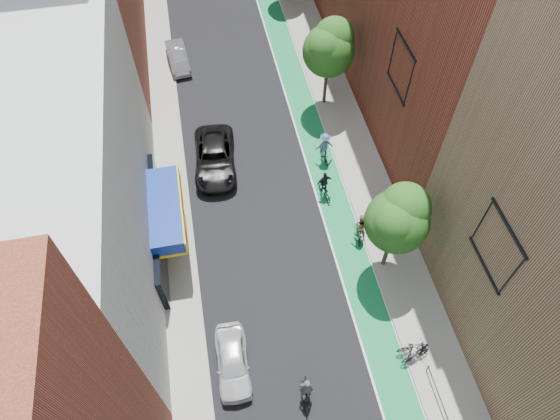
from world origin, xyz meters
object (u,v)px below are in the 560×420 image
parked_car_silver (178,57)px  cyclist_lane_mid (324,187)px  parked_car_black (215,158)px  cyclist_lane_near (359,229)px  cyclist_lane_far (324,148)px  parked_car_white (233,362)px  cyclist_lead (306,392)px

parked_car_silver → cyclist_lane_mid: (8.09, -14.98, 0.08)m
cyclist_lane_mid → parked_car_black: bearing=-40.5°
cyclist_lane_near → cyclist_lane_mid: (-1.21, 3.57, -0.16)m
parked_car_silver → cyclist_lane_mid: 17.02m
parked_car_black → cyclist_lane_far: bearing=-1.1°
parked_car_white → parked_car_black: size_ratio=0.71×
parked_car_black → parked_car_white: bearing=-88.2°
cyclist_lead → cyclist_lane_near: (5.19, 8.54, 0.19)m
parked_car_white → parked_car_black: bearing=88.5°
cyclist_lane_near → cyclist_lane_mid: 3.77m
parked_car_silver → cyclist_lane_near: size_ratio=1.94×
cyclist_lane_mid → cyclist_lane_far: size_ratio=0.91×
parked_car_white → cyclist_lane_near: bearing=38.6°
parked_car_white → cyclist_lane_far: 15.18m
parked_car_silver → cyclist_lead: size_ratio=1.88×
cyclist_lane_near → parked_car_white: bearing=46.0°
parked_car_white → parked_car_silver: (-0.84, 24.89, -0.01)m
parked_car_silver → cyclist_lane_mid: size_ratio=2.02×
cyclist_lane_near → cyclist_lane_far: bearing=-76.7°
cyclist_lane_far → cyclist_lane_mid: bearing=72.1°
parked_car_silver → cyclist_lead: bearing=-86.7°
cyclist_lead → cyclist_lane_mid: cyclist_lead is taller
parked_car_white → parked_car_silver: bearing=93.7°
parked_car_white → cyclist_lane_near: (8.46, 6.34, 0.23)m
parked_car_white → cyclist_lead: cyclist_lead is taller
cyclist_lane_mid → parked_car_silver: bearing=-72.0°
cyclist_lead → cyclist_lane_far: (4.71, 15.10, 0.30)m
parked_car_black → cyclist_lane_near: bearing=-38.6°
parked_car_white → parked_car_black: (0.76, 13.68, 0.10)m
parked_car_black → cyclist_lead: bearing=-76.0°
parked_car_silver → parked_car_white: bearing=-93.4°
parked_car_black → parked_car_silver: size_ratio=1.39×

